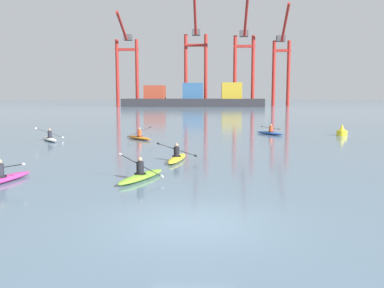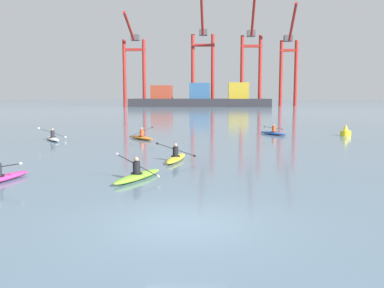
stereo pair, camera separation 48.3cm
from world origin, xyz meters
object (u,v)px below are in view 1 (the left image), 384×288
container_barge (194,99)px  gantry_crane_east (282,60)px  channel_buoy (342,131)px  kayak_yellow (177,158)px  gantry_crane_east_mid (244,56)px  kayak_magenta (2,178)px  kayak_orange (139,137)px  kayak_lime (141,176)px  kayak_white (50,139)px  gantry_crane_west_mid (196,56)px  kayak_blue (270,133)px  gantry_crane_west (127,60)px

container_barge → gantry_crane_east: size_ratio=1.41×
channel_buoy → kayak_yellow: bearing=-131.4°
container_barge → gantry_crane_east_mid: bearing=22.1°
channel_buoy → kayak_magenta: 28.49m
kayak_orange → kayak_magenta: bearing=-98.5°
kayak_lime → kayak_white: (-9.62, 14.38, 0.00)m
gantry_crane_east_mid → channel_buoy: 106.93m
gantry_crane_west_mid → kayak_white: size_ratio=11.55×
gantry_crane_east → kayak_magenta: 133.16m
container_barge → kayak_yellow: (4.49, -113.73, -2.44)m
gantry_crane_west_mid → kayak_yellow: gantry_crane_west_mid is taller
kayak_magenta → kayak_blue: same height
kayak_orange → gantry_crane_west_mid: bearing=90.2°
kayak_magenta → kayak_lime: (5.42, 0.87, 0.00)m
container_barge → channel_buoy: 100.47m
gantry_crane_east_mid → gantry_crane_east: gantry_crane_east_mid is taller
gantry_crane_east → kayak_yellow: gantry_crane_east is taller
gantry_crane_west → gantry_crane_east: bearing=0.4°
container_barge → channel_buoy: container_barge is taller
kayak_yellow → gantry_crane_west: bearing=103.0°
gantry_crane_east → kayak_magenta: size_ratio=9.33×
kayak_lime → gantry_crane_west: bearing=102.0°
channel_buoy → kayak_orange: bearing=-166.4°
channel_buoy → kayak_white: size_ratio=0.32×
kayak_yellow → kayak_orange: (-3.96, 10.72, 0.00)m
kayak_white → kayak_blue: (17.63, 6.11, 0.00)m
kayak_white → gantry_crane_east_mid: bearing=78.4°
kayak_yellow → kayak_blue: bearing=65.7°
gantry_crane_west → kayak_orange: bearing=-77.7°
kayak_lime → kayak_orange: kayak_lime is taller
gantry_crane_east_mid → gantry_crane_east: bearing=9.3°
container_barge → channel_buoy: (17.59, -98.89, -2.25)m
gantry_crane_east_mid → kayak_yellow: bearing=-95.8°
gantry_crane_west_mid → kayak_lime: (3.24, -127.95, -16.86)m
container_barge → kayak_magenta: (-1.96, -119.61, -2.44)m
gantry_crane_east → kayak_white: bearing=-107.5°
gantry_crane_west_mid → channel_buoy: 110.75m
gantry_crane_west → kayak_magenta: bearing=-80.4°
container_barge → kayak_yellow: size_ratio=13.18×
gantry_crane_east → gantry_crane_west_mid: bearing=179.3°
gantry_crane_west → kayak_blue: gantry_crane_west is taller
gantry_crane_east → kayak_orange: gantry_crane_east is taller
gantry_crane_west_mid → gantry_crane_east_mid: 16.65m
kayak_yellow → gantry_crane_east: bearing=78.5°
gantry_crane_east_mid → kayak_yellow: (-12.20, -120.50, -16.56)m
kayak_magenta → kayak_orange: kayak_orange is taller
gantry_crane_east → kayak_white: 119.69m
gantry_crane_east_mid → kayak_lime: size_ratio=10.53×
kayak_lime → container_barge: bearing=91.7°
gantry_crane_east → kayak_orange: (-28.97, -111.88, -15.32)m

